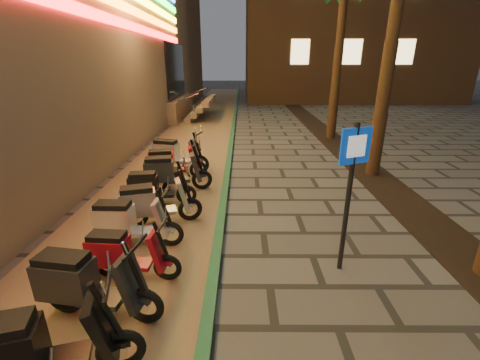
{
  "coord_description": "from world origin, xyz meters",
  "views": [
    {
      "loc": [
        -0.44,
        -2.44,
        3.29
      ],
      "look_at": [
        -0.48,
        3.21,
        1.2
      ],
      "focal_mm": 24.0,
      "sensor_mm": 36.0,
      "label": 1
    }
  ],
  "objects_px": {
    "scooter_9": "(154,187)",
    "scooter_12": "(174,154)",
    "pedestrian_sign": "(351,179)",
    "scooter_7": "(128,222)",
    "scooter_4": "(33,349)",
    "scooter_11": "(170,163)",
    "scooter_8": "(151,203)",
    "scooter_10": "(170,172)",
    "scooter_5": "(84,283)",
    "scooter_6": "(123,253)"
  },
  "relations": [
    {
      "from": "scooter_12",
      "to": "pedestrian_sign",
      "type": "bearing_deg",
      "value": -40.46
    },
    {
      "from": "scooter_5",
      "to": "scooter_9",
      "type": "relative_size",
      "value": 1.09
    },
    {
      "from": "scooter_6",
      "to": "scooter_11",
      "type": "bearing_deg",
      "value": 96.87
    },
    {
      "from": "scooter_4",
      "to": "scooter_6",
      "type": "height_order",
      "value": "scooter_4"
    },
    {
      "from": "scooter_7",
      "to": "scooter_9",
      "type": "height_order",
      "value": "scooter_7"
    },
    {
      "from": "scooter_8",
      "to": "scooter_12",
      "type": "distance_m",
      "value": 3.71
    },
    {
      "from": "scooter_7",
      "to": "scooter_10",
      "type": "height_order",
      "value": "scooter_10"
    },
    {
      "from": "scooter_6",
      "to": "scooter_10",
      "type": "bearing_deg",
      "value": 94.82
    },
    {
      "from": "scooter_6",
      "to": "scooter_11",
      "type": "xyz_separation_m",
      "value": [
        -0.22,
        4.58,
        0.07
      ]
    },
    {
      "from": "scooter_8",
      "to": "scooter_10",
      "type": "height_order",
      "value": "scooter_10"
    },
    {
      "from": "scooter_8",
      "to": "scooter_10",
      "type": "relative_size",
      "value": 0.94
    },
    {
      "from": "scooter_4",
      "to": "scooter_6",
      "type": "distance_m",
      "value": 1.89
    },
    {
      "from": "scooter_5",
      "to": "scooter_7",
      "type": "bearing_deg",
      "value": 99.49
    },
    {
      "from": "scooter_5",
      "to": "scooter_7",
      "type": "height_order",
      "value": "scooter_5"
    },
    {
      "from": "scooter_9",
      "to": "scooter_11",
      "type": "distance_m",
      "value": 1.81
    },
    {
      "from": "scooter_10",
      "to": "scooter_12",
      "type": "height_order",
      "value": "scooter_12"
    },
    {
      "from": "pedestrian_sign",
      "to": "scooter_6",
      "type": "height_order",
      "value": "pedestrian_sign"
    },
    {
      "from": "pedestrian_sign",
      "to": "scooter_11",
      "type": "xyz_separation_m",
      "value": [
        -3.75,
        4.32,
        -1.09
      ]
    },
    {
      "from": "scooter_6",
      "to": "scooter_10",
      "type": "height_order",
      "value": "scooter_10"
    },
    {
      "from": "scooter_9",
      "to": "scooter_10",
      "type": "bearing_deg",
      "value": 71.38
    },
    {
      "from": "pedestrian_sign",
      "to": "scooter_4",
      "type": "height_order",
      "value": "pedestrian_sign"
    },
    {
      "from": "scooter_8",
      "to": "scooter_10",
      "type": "xyz_separation_m",
      "value": [
        -0.02,
        1.94,
        0.02
      ]
    },
    {
      "from": "scooter_8",
      "to": "scooter_11",
      "type": "bearing_deg",
      "value": 76.36
    },
    {
      "from": "pedestrian_sign",
      "to": "scooter_5",
      "type": "bearing_deg",
      "value": 173.15
    },
    {
      "from": "scooter_5",
      "to": "scooter_9",
      "type": "bearing_deg",
      "value": 98.81
    },
    {
      "from": "pedestrian_sign",
      "to": "scooter_4",
      "type": "distance_m",
      "value": 4.48
    },
    {
      "from": "scooter_7",
      "to": "scooter_8",
      "type": "relative_size",
      "value": 0.97
    },
    {
      "from": "scooter_5",
      "to": "scooter_8",
      "type": "bearing_deg",
      "value": 94.33
    },
    {
      "from": "scooter_6",
      "to": "scooter_7",
      "type": "xyz_separation_m",
      "value": [
        -0.24,
        0.97,
        0.05
      ]
    },
    {
      "from": "scooter_6",
      "to": "scooter_10",
      "type": "xyz_separation_m",
      "value": [
        -0.04,
        3.7,
        0.09
      ]
    },
    {
      "from": "pedestrian_sign",
      "to": "scooter_11",
      "type": "relative_size",
      "value": 1.46
    },
    {
      "from": "scooter_4",
      "to": "scooter_8",
      "type": "relative_size",
      "value": 1.03
    },
    {
      "from": "pedestrian_sign",
      "to": "scooter_10",
      "type": "distance_m",
      "value": 5.07
    },
    {
      "from": "scooter_10",
      "to": "pedestrian_sign",
      "type": "bearing_deg",
      "value": -54.16
    },
    {
      "from": "scooter_4",
      "to": "scooter_11",
      "type": "height_order",
      "value": "scooter_4"
    },
    {
      "from": "scooter_4",
      "to": "scooter_10",
      "type": "xyz_separation_m",
      "value": [
        0.22,
        5.57,
        0.01
      ]
    },
    {
      "from": "scooter_6",
      "to": "scooter_12",
      "type": "xyz_separation_m",
      "value": [
        -0.27,
        5.46,
        0.11
      ]
    },
    {
      "from": "scooter_5",
      "to": "scooter_9",
      "type": "xyz_separation_m",
      "value": [
        -0.01,
        3.6,
        -0.04
      ]
    },
    {
      "from": "scooter_4",
      "to": "scooter_5",
      "type": "bearing_deg",
      "value": 71.69
    },
    {
      "from": "scooter_10",
      "to": "scooter_11",
      "type": "bearing_deg",
      "value": 90.9
    },
    {
      "from": "scooter_6",
      "to": "scooter_9",
      "type": "xyz_separation_m",
      "value": [
        -0.22,
        2.77,
        0.03
      ]
    },
    {
      "from": "scooter_9",
      "to": "scooter_12",
      "type": "height_order",
      "value": "scooter_12"
    },
    {
      "from": "scooter_11",
      "to": "scooter_4",
      "type": "bearing_deg",
      "value": -102.53
    },
    {
      "from": "pedestrian_sign",
      "to": "scooter_7",
      "type": "xyz_separation_m",
      "value": [
        -3.78,
        0.71,
        -1.1
      ]
    },
    {
      "from": "scooter_4",
      "to": "scooter_12",
      "type": "bearing_deg",
      "value": 74.24
    },
    {
      "from": "scooter_8",
      "to": "scooter_10",
      "type": "distance_m",
      "value": 1.94
    },
    {
      "from": "scooter_5",
      "to": "scooter_8",
      "type": "xyz_separation_m",
      "value": [
        0.2,
        2.59,
        -0.01
      ]
    },
    {
      "from": "pedestrian_sign",
      "to": "scooter_11",
      "type": "bearing_deg",
      "value": 107.96
    },
    {
      "from": "pedestrian_sign",
      "to": "scooter_5",
      "type": "distance_m",
      "value": 4.05
    },
    {
      "from": "scooter_12",
      "to": "scooter_11",
      "type": "bearing_deg",
      "value": -73.39
    }
  ]
}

